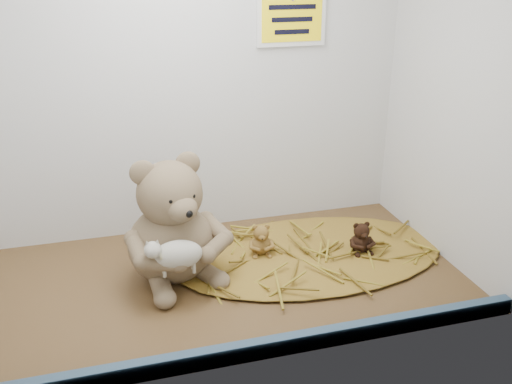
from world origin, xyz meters
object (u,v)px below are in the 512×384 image
object	(u,v)px
mini_teddy_tan	(261,238)
mini_teddy_brown	(361,236)
main_teddy	(170,219)
toy_lamb	(178,255)

from	to	relation	value
mini_teddy_tan	mini_teddy_brown	size ratio (longest dim) A/B	0.99
main_teddy	toy_lamb	size ratio (longest dim) A/B	2.20
main_teddy	mini_teddy_brown	bearing A→B (deg)	-19.93
mini_teddy_brown	toy_lamb	bearing A→B (deg)	-168.91
mini_teddy_tan	mini_teddy_brown	world-z (taller)	same
toy_lamb	mini_teddy_brown	world-z (taller)	toy_lamb
main_teddy	toy_lamb	distance (cm)	11.25
mini_teddy_tan	mini_teddy_brown	xyz separation A→B (cm)	(24.29, -5.73, 0.04)
toy_lamb	mini_teddy_tan	xyz separation A→B (cm)	(22.46, 14.14, -6.25)
main_teddy	mini_teddy_brown	distance (cm)	47.78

